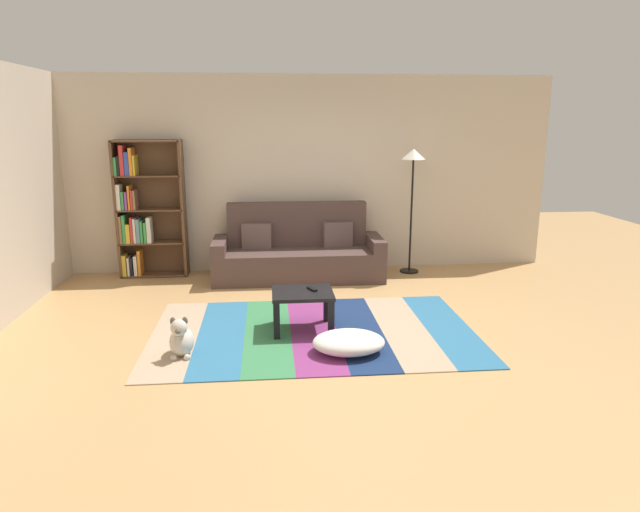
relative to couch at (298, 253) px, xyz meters
The scene contains 10 objects.
ground_plane 2.06m from the couch, 83.94° to the right, with size 14.00×14.00×0.00m, color tan.
back_wall 1.16m from the couch, 67.84° to the left, with size 6.80×0.10×2.70m, color beige.
rug 2.09m from the couch, 88.90° to the right, with size 3.24×2.06×0.01m.
couch is the anchor object (origin of this frame).
bookshelf 2.17m from the couch, behind, with size 0.90×0.28×1.84m.
coffee_table 1.99m from the couch, 91.86° to the right, with size 0.61×0.52×0.41m.
pouf 2.64m from the couch, 83.02° to the right, with size 0.67×0.51×0.20m, color white.
dog 2.80m from the couch, 115.49° to the right, with size 0.22×0.35×0.40m.
standing_lamp 1.93m from the couch, ahead, with size 0.32×0.32×1.72m.
tv_remote 1.95m from the couch, 88.97° to the right, with size 0.04×0.15×0.02m, color black.
Camera 1 is at (-0.60, -5.34, 2.10)m, focal length 31.39 mm.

